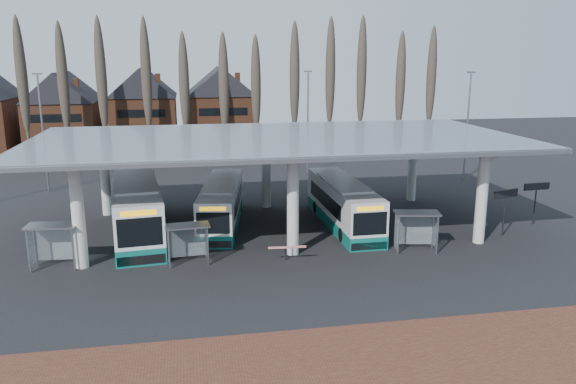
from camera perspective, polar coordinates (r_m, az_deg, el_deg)
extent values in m
plane|color=black|center=(31.45, 1.35, -7.83)|extent=(140.00, 140.00, 0.00)
cylinder|color=silver|center=(32.85, -20.54, -2.26)|extent=(0.70, 0.70, 6.00)
cylinder|color=silver|center=(43.43, -18.11, 1.64)|extent=(0.70, 0.70, 6.00)
cylinder|color=silver|center=(32.85, 0.50, -1.38)|extent=(0.70, 0.70, 6.00)
cylinder|color=silver|center=(43.42, -2.23, 2.31)|extent=(0.70, 0.70, 6.00)
cylinder|color=silver|center=(36.97, 19.09, -0.44)|extent=(0.70, 0.70, 6.00)
cylinder|color=silver|center=(46.62, 12.55, 2.77)|extent=(0.70, 0.70, 6.00)
cube|color=gray|center=(37.52, -1.07, 5.56)|extent=(32.00, 16.00, 0.12)
cube|color=silver|center=(37.51, -1.08, 5.67)|extent=(31.50, 15.50, 0.04)
cone|color=#473D33|center=(63.85, -25.14, 8.51)|extent=(0.36, 0.36, 14.50)
ellipsoid|color=#473D33|center=(63.76, -25.30, 10.06)|extent=(1.10, 1.10, 11.02)
cone|color=#473D33|center=(62.97, -21.59, 8.79)|extent=(0.36, 0.36, 14.50)
ellipsoid|color=#473D33|center=(62.88, -21.73, 10.36)|extent=(1.10, 1.10, 11.02)
cone|color=#473D33|center=(62.33, -17.94, 9.04)|extent=(0.36, 0.36, 14.50)
ellipsoid|color=#473D33|center=(62.24, -18.06, 10.63)|extent=(1.10, 1.10, 11.02)
cone|color=#473D33|center=(61.94, -14.23, 9.25)|extent=(0.36, 0.36, 14.50)
ellipsoid|color=#473D33|center=(61.85, -14.32, 10.86)|extent=(1.10, 1.10, 11.02)
cone|color=#473D33|center=(61.81, -10.48, 9.43)|extent=(0.36, 0.36, 14.50)
ellipsoid|color=#473D33|center=(61.72, -10.55, 11.04)|extent=(1.10, 1.10, 11.02)
cone|color=#473D33|center=(61.94, -6.73, 9.57)|extent=(0.36, 0.36, 14.50)
ellipsoid|color=#473D33|center=(61.85, -6.77, 11.17)|extent=(1.10, 1.10, 11.02)
cone|color=#473D33|center=(62.32, -3.01, 9.66)|extent=(0.36, 0.36, 14.50)
ellipsoid|color=#473D33|center=(62.23, -3.03, 11.26)|extent=(1.10, 1.10, 11.02)
cone|color=#473D33|center=(62.96, 0.66, 9.72)|extent=(0.36, 0.36, 14.50)
ellipsoid|color=#473D33|center=(62.87, 0.66, 11.30)|extent=(1.10, 1.10, 11.02)
cone|color=#473D33|center=(63.84, 4.24, 9.74)|extent=(0.36, 0.36, 14.50)
ellipsoid|color=#473D33|center=(63.75, 4.26, 11.30)|extent=(1.10, 1.10, 11.02)
cone|color=#473D33|center=(64.96, 7.70, 9.72)|extent=(0.36, 0.36, 14.50)
ellipsoid|color=#473D33|center=(64.87, 7.75, 11.25)|extent=(1.10, 1.10, 11.02)
cone|color=#473D33|center=(66.30, 11.04, 9.67)|extent=(0.36, 0.36, 14.50)
ellipsoid|color=#473D33|center=(66.21, 11.11, 11.17)|extent=(1.10, 1.10, 11.02)
cone|color=#473D33|center=(67.85, 14.24, 9.59)|extent=(0.36, 0.36, 14.50)
ellipsoid|color=#473D33|center=(67.76, 14.32, 11.06)|extent=(1.10, 1.10, 11.02)
cube|color=brown|center=(74.53, -21.66, 6.48)|extent=(8.00, 10.00, 7.00)
pyramid|color=black|center=(74.11, -22.14, 11.84)|extent=(8.30, 10.30, 3.50)
cube|color=brown|center=(73.27, -14.31, 6.90)|extent=(8.00, 10.00, 7.00)
pyramid|color=black|center=(72.85, -14.64, 12.38)|extent=(8.30, 10.30, 3.50)
cube|color=brown|center=(73.24, -6.83, 7.22)|extent=(8.00, 10.00, 7.00)
pyramid|color=black|center=(72.81, -6.99, 12.70)|extent=(8.30, 10.30, 3.50)
cylinder|color=slate|center=(52.47, -23.61, 5.35)|extent=(0.16, 0.16, 10.00)
cube|color=slate|center=(52.09, -24.14, 10.90)|extent=(0.80, 0.15, 0.15)
cylinder|color=slate|center=(56.34, 2.02, 6.96)|extent=(0.16, 0.16, 10.00)
cube|color=slate|center=(55.98, 2.06, 12.15)|extent=(0.80, 0.15, 0.15)
cylinder|color=slate|center=(55.55, 17.73, 6.24)|extent=(0.16, 0.16, 10.00)
cube|color=slate|center=(55.18, 18.12, 11.49)|extent=(0.80, 0.15, 0.15)
cube|color=silver|center=(38.51, -15.14, -1.20)|extent=(4.15, 13.37, 3.07)
cube|color=#0C6055|center=(38.90, -15.00, -3.30)|extent=(4.17, 13.40, 0.99)
cube|color=silver|center=(38.14, -15.28, 1.11)|extent=(3.32, 8.11, 0.20)
cube|color=black|center=(39.01, -15.17, -0.84)|extent=(3.81, 9.71, 1.21)
cube|color=black|center=(32.18, -14.82, -3.97)|extent=(2.45, 0.32, 1.64)
cube|color=black|center=(44.86, -15.38, 0.99)|extent=(2.37, 0.31, 1.32)
cube|color=#E5A30C|center=(31.87, -14.94, -2.08)|extent=(1.95, 0.26, 0.33)
cube|color=black|center=(32.71, -14.65, -6.71)|extent=(2.65, 0.36, 0.55)
cylinder|color=black|center=(34.92, -16.89, -5.31)|extent=(0.41, 1.08, 1.05)
cylinder|color=black|center=(34.95, -12.72, -5.03)|extent=(0.41, 1.08, 1.05)
cylinder|color=black|center=(42.59, -16.86, -1.92)|extent=(0.41, 1.08, 1.05)
cylinder|color=black|center=(42.61, -13.46, -1.70)|extent=(0.41, 1.08, 1.05)
cube|color=silver|center=(39.49, -6.77, -0.97)|extent=(3.99, 11.06, 2.53)
cube|color=#0C6055|center=(39.81, -6.72, -2.67)|extent=(4.01, 11.08, 0.81)
cube|color=silver|center=(39.18, -6.82, 0.88)|extent=(3.08, 6.75, 0.16)
cube|color=black|center=(39.90, -6.71, -0.68)|extent=(3.55, 8.07, 0.99)
cube|color=black|center=(34.30, -7.62, -3.16)|extent=(2.01, 0.38, 1.35)
cube|color=black|center=(44.69, -6.12, 0.88)|extent=(1.94, 0.36, 1.08)
cube|color=#E5A30C|center=(34.06, -7.67, -1.70)|extent=(1.60, 0.30, 0.27)
cube|color=black|center=(34.72, -7.55, -5.29)|extent=(2.17, 0.42, 0.45)
cylinder|color=black|center=(36.66, -8.85, -4.12)|extent=(0.39, 0.90, 0.87)
cylinder|color=black|center=(36.44, -5.59, -4.13)|extent=(0.39, 0.90, 0.87)
cylinder|color=black|center=(42.94, -7.72, -1.46)|extent=(0.39, 0.90, 0.87)
cylinder|color=black|center=(42.75, -4.94, -1.45)|extent=(0.39, 0.90, 0.87)
cube|color=silver|center=(39.17, 5.61, -0.95)|extent=(2.55, 11.36, 2.64)
cube|color=#0C6055|center=(39.51, 5.57, -2.74)|extent=(2.57, 11.37, 0.85)
cube|color=silver|center=(38.85, 5.66, 1.01)|extent=(2.25, 6.82, 0.17)
cube|color=black|center=(39.58, 5.42, -0.65)|extent=(2.55, 8.18, 1.04)
cube|color=black|center=(33.99, 8.32, -3.21)|extent=(2.12, 0.08, 1.42)
cube|color=black|center=(44.43, 3.55, 0.96)|extent=(2.05, 0.08, 1.13)
cube|color=#E5A30C|center=(33.73, 8.38, -1.67)|extent=(1.69, 0.07, 0.28)
cube|color=black|center=(34.43, 8.24, -5.46)|extent=(2.29, 0.10, 0.47)
cylinder|color=black|center=(35.91, 5.53, -4.36)|extent=(0.28, 0.91, 0.91)
cylinder|color=black|center=(36.57, 8.81, -4.13)|extent=(0.28, 0.91, 0.91)
cylinder|color=black|center=(42.29, 2.88, -1.55)|extent=(0.28, 0.91, 0.91)
cylinder|color=black|center=(42.85, 5.72, -1.40)|extent=(0.28, 0.91, 0.91)
cube|color=gray|center=(33.61, -24.85, -5.51)|extent=(0.08, 0.08, 2.43)
cube|color=gray|center=(32.92, -21.00, -5.52)|extent=(0.08, 0.08, 2.43)
cube|color=gray|center=(34.57, -24.30, -4.94)|extent=(0.08, 0.08, 2.43)
cube|color=gray|center=(33.90, -20.55, -4.94)|extent=(0.08, 0.08, 2.43)
cube|color=gray|center=(33.37, -22.89, -3.17)|extent=(2.82, 1.56, 0.10)
cube|color=silver|center=(34.25, -22.43, -4.84)|extent=(2.33, 0.22, 1.94)
cube|color=silver|center=(34.09, -24.66, -5.14)|extent=(0.12, 1.07, 1.94)
cube|color=silver|center=(33.38, -20.70, -5.15)|extent=(0.12, 1.07, 1.94)
cube|color=gray|center=(31.82, -11.98, -5.75)|extent=(0.08, 0.08, 2.22)
cube|color=gray|center=(31.97, -8.16, -5.49)|extent=(0.08, 0.08, 2.22)
cube|color=gray|center=(32.74, -12.08, -5.20)|extent=(0.08, 0.08, 2.22)
cube|color=gray|center=(32.89, -8.37, -4.95)|extent=(0.08, 0.08, 2.22)
cube|color=gray|center=(31.99, -10.23, -3.39)|extent=(2.57, 1.43, 0.09)
cube|color=silver|center=(32.83, -10.23, -4.98)|extent=(2.12, 0.20, 1.77)
cube|color=silver|center=(32.26, -12.11, -5.40)|extent=(0.11, 0.97, 1.77)
cube|color=silver|center=(32.42, -8.19, -5.14)|extent=(0.11, 0.97, 1.77)
cube|color=gray|center=(33.92, 11.17, -4.35)|extent=(0.09, 0.09, 2.37)
cube|color=gray|center=(34.41, 14.92, -4.30)|extent=(0.09, 0.09, 2.37)
cube|color=gray|center=(34.90, 10.86, -3.82)|extent=(0.09, 0.09, 2.37)
cube|color=gray|center=(35.37, 14.51, -3.78)|extent=(0.09, 0.09, 2.37)
cube|color=gray|center=(34.28, 12.98, -2.09)|extent=(2.86, 1.81, 0.09)
cube|color=silver|center=(35.15, 12.69, -3.71)|extent=(2.25, 0.47, 1.90)
cube|color=silver|center=(34.38, 10.94, -4.01)|extent=(0.24, 1.03, 1.90)
cube|color=silver|center=(34.89, 14.79, -3.96)|extent=(0.24, 1.03, 1.90)
cylinder|color=black|center=(39.25, 21.10, -2.06)|extent=(0.09, 0.09, 3.03)
cube|color=black|center=(38.94, 21.26, -0.17)|extent=(2.02, 0.75, 0.52)
cylinder|color=black|center=(42.81, 23.79, -1.14)|extent=(0.09, 0.09, 2.92)
cube|color=black|center=(42.53, 23.95, 0.53)|extent=(2.01, 0.28, 0.50)
cube|color=black|center=(32.61, -0.24, -6.01)|extent=(0.08, 0.08, 1.09)
cube|color=red|center=(32.02, -0.08, -5.64)|extent=(2.18, 0.22, 0.10)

